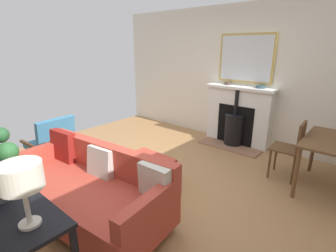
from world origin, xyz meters
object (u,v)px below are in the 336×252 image
(mantel_bowl_near, at_px, (227,83))
(ottoman, at_px, (145,169))
(mantel_bowl_far, at_px, (260,87))
(sofa, at_px, (88,189))
(armchair_accent, at_px, (52,140))
(fireplace, at_px, (237,119))
(dining_chair_near_fireplace, at_px, (293,146))
(table_lamp_far_end, at_px, (21,178))
(dining_table, at_px, (336,148))

(mantel_bowl_near, relative_size, ottoman, 0.17)
(mantel_bowl_far, relative_size, ottoman, 0.24)
(sofa, relative_size, armchair_accent, 2.50)
(fireplace, xyz_separation_m, mantel_bowl_far, (-0.05, 0.36, 0.66))
(ottoman, distance_m, dining_chair_near_fireplace, 2.12)
(mantel_bowl_far, xyz_separation_m, table_lamp_far_end, (4.04, 0.04, -0.08))
(sofa, bearing_deg, fireplace, 174.82)
(sofa, bearing_deg, mantel_bowl_near, -179.98)
(mantel_bowl_far, bearing_deg, ottoman, -15.50)
(ottoman, relative_size, table_lamp_far_end, 1.56)
(ottoman, height_order, dining_chair_near_fireplace, dining_chair_near_fireplace)
(mantel_bowl_near, bearing_deg, table_lamp_far_end, 9.73)
(table_lamp_far_end, bearing_deg, fireplace, -174.20)
(mantel_bowl_near, height_order, dining_table, mantel_bowl_near)
(fireplace, relative_size, dining_table, 1.28)
(fireplace, relative_size, sofa, 0.65)
(mantel_bowl_far, height_order, sofa, mantel_bowl_far)
(armchair_accent, bearing_deg, mantel_bowl_near, 151.58)
(ottoman, relative_size, dining_chair_near_fireplace, 0.79)
(mantel_bowl_near, relative_size, sofa, 0.06)
(mantel_bowl_far, relative_size, dining_table, 0.16)
(mantel_bowl_far, xyz_separation_m, dining_chair_near_fireplace, (0.85, 0.86, -0.65))
(mantel_bowl_far, distance_m, sofa, 3.37)
(sofa, distance_m, table_lamp_far_end, 1.32)
(mantel_bowl_near, distance_m, sofa, 3.31)
(ottoman, xyz_separation_m, table_lamp_far_end, (1.73, 0.68, 0.86))
(dining_table, bearing_deg, sofa, -40.57)
(table_lamp_far_end, height_order, dining_chair_near_fireplace, table_lamp_far_end)
(mantel_bowl_far, bearing_deg, table_lamp_far_end, 0.60)
(dining_table, xyz_separation_m, dining_chair_near_fireplace, (-0.00, -0.50, -0.10))
(mantel_bowl_near, xyz_separation_m, dining_table, (0.85, 2.01, -0.55))
(sofa, height_order, armchair_accent, armchair_accent)
(sofa, distance_m, dining_chair_near_fireplace, 2.80)
(dining_chair_near_fireplace, bearing_deg, dining_table, 89.60)
(mantel_bowl_near, height_order, mantel_bowl_far, mantel_bowl_near)
(table_lamp_far_end, bearing_deg, dining_table, 157.52)
(mantel_bowl_far, bearing_deg, armchair_accent, -37.59)
(mantel_bowl_far, distance_m, ottoman, 2.58)
(mantel_bowl_far, distance_m, dining_table, 1.70)
(fireplace, bearing_deg, ottoman, -6.99)
(dining_chair_near_fireplace, bearing_deg, fireplace, -123.30)
(sofa, distance_m, ottoman, 0.89)
(mantel_bowl_near, relative_size, armchair_accent, 0.14)
(table_lamp_far_end, xyz_separation_m, dining_chair_near_fireplace, (-3.19, 0.82, -0.57))
(armchair_accent, bearing_deg, table_lamp_far_end, 61.89)
(mantel_bowl_near, bearing_deg, dining_chair_near_fireplace, 60.65)
(dining_table, relative_size, dining_chair_near_fireplace, 1.19)
(fireplace, xyz_separation_m, mantel_bowl_near, (-0.05, -0.29, 0.66))
(fireplace, height_order, mantel_bowl_far, mantel_bowl_far)
(fireplace, xyz_separation_m, table_lamp_far_end, (3.99, 0.41, 0.58))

